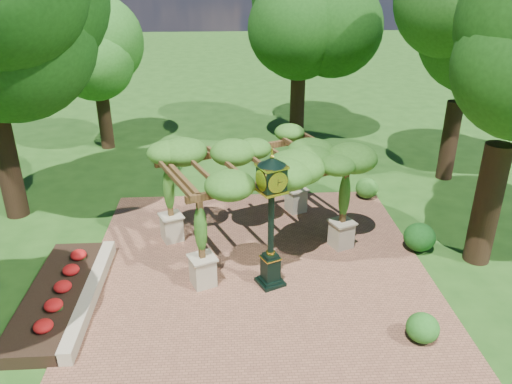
{
  "coord_description": "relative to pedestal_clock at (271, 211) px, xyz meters",
  "views": [
    {
      "loc": [
        -0.82,
        -10.85,
        8.32
      ],
      "look_at": [
        0.0,
        2.5,
        2.2
      ],
      "focal_mm": 35.0,
      "sensor_mm": 36.0,
      "label": 1
    }
  ],
  "objects": [
    {
      "name": "tree_north",
      "position": [
        2.56,
        13.4,
        3.34
      ],
      "size": [
        5.13,
        5.13,
        8.28
      ],
      "color": "#321D14",
      "rests_on": "ground"
    },
    {
      "name": "pedestal_clock",
      "position": [
        0.0,
        0.0,
        0.0
      ],
      "size": [
        1.02,
        1.02,
        3.91
      ],
      "rotation": [
        0.0,
        0.0,
        0.43
      ],
      "color": "black",
      "rests_on": "brick_plaza"
    },
    {
      "name": "tree_west_far",
      "position": [
        -7.04,
        12.18,
        2.48
      ],
      "size": [
        3.87,
        3.87,
        7.04
      ],
      "color": "#322113",
      "rests_on": "ground"
    },
    {
      "name": "ground",
      "position": [
        -0.31,
        -0.94,
        -2.34
      ],
      "size": [
        120.0,
        120.0,
        0.0
      ],
      "primitive_type": "plane",
      "color": "#1E4714",
      "rests_on": "ground"
    },
    {
      "name": "shrub_back",
      "position": [
        4.23,
        5.51,
        -1.91
      ],
      "size": [
        1.05,
        1.05,
        0.78
      ],
      "primitive_type": "ellipsoid",
      "rotation": [
        0.0,
        0.0,
        0.24
      ],
      "color": "#285F1B",
      "rests_on": "brick_plaza"
    },
    {
      "name": "flower_bed",
      "position": [
        -5.81,
        -0.44,
        -2.16
      ],
      "size": [
        1.5,
        5.0,
        0.36
      ],
      "primitive_type": "cube",
      "color": "red",
      "rests_on": "ground"
    },
    {
      "name": "pergola",
      "position": [
        -0.28,
        2.32,
        0.48
      ],
      "size": [
        6.36,
        5.26,
        3.44
      ],
      "rotation": [
        0.0,
        0.0,
        0.4
      ],
      "color": "tan",
      "rests_on": "brick_plaza"
    },
    {
      "name": "sundial",
      "position": [
        1.0,
        6.1,
        -1.87
      ],
      "size": [
        0.78,
        0.78,
        1.07
      ],
      "rotation": [
        0.0,
        0.0,
        -0.4
      ],
      "color": "gray",
      "rests_on": "ground"
    },
    {
      "name": "shrub_front",
      "position": [
        3.44,
        -2.55,
        -1.95
      ],
      "size": [
        0.84,
        0.84,
        0.71
      ],
      "primitive_type": "ellipsoid",
      "rotation": [
        0.0,
        0.0,
        -0.06
      ],
      "color": "#22601B",
      "rests_on": "brick_plaza"
    },
    {
      "name": "border_wall",
      "position": [
        -4.91,
        -0.44,
        -2.14
      ],
      "size": [
        0.35,
        5.0,
        0.4
      ],
      "primitive_type": "cube",
      "color": "#C6B793",
      "rests_on": "ground"
    },
    {
      "name": "shrub_mid",
      "position": [
        4.86,
        1.57,
        -1.86
      ],
      "size": [
        1.02,
        1.02,
        0.89
      ],
      "primitive_type": "ellipsoid",
      "rotation": [
        0.0,
        0.0,
        0.03
      ],
      "color": "#154914",
      "rests_on": "brick_plaza"
    },
    {
      "name": "brick_plaza",
      "position": [
        -0.31,
        0.06,
        -2.32
      ],
      "size": [
        10.0,
        12.0,
        0.04
      ],
      "primitive_type": "cube",
      "color": "brown",
      "rests_on": "ground"
    },
    {
      "name": "tree_east_far",
      "position": [
        8.09,
        7.37,
        3.53
      ],
      "size": [
        4.49,
        4.49,
        8.55
      ],
      "color": "black",
      "rests_on": "ground"
    }
  ]
}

